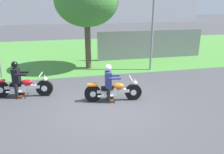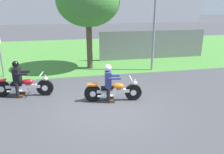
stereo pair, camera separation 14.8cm
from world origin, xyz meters
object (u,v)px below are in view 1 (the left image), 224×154
rider_lead (109,80)px  rider_follow (17,77)px  motorcycle_follow (23,87)px  tree_roadside (86,1)px  motorcycle_lead (113,91)px

rider_lead → rider_follow: (-3.28, 1.12, 0.01)m
motorcycle_follow → tree_roadside: 5.48m
motorcycle_follow → rider_follow: bearing=179.2°
rider_lead → motorcycle_follow: size_ratio=0.62×
tree_roadside → motorcycle_lead: bearing=-85.4°
rider_follow → tree_roadside: 5.32m
rider_follow → rider_lead: bearing=-11.6°
tree_roadside → rider_lead: bearing=-87.5°
rider_lead → motorcycle_follow: rider_lead is taller
motorcycle_lead → rider_follow: 3.66m
rider_lead → rider_follow: rider_follow is taller
rider_follow → tree_roadside: (3.09, 3.40, 2.70)m
motorcycle_follow → rider_lead: bearing=-12.1°
motorcycle_follow → rider_follow: size_ratio=1.61×
rider_lead → tree_roadside: size_ratio=0.29×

